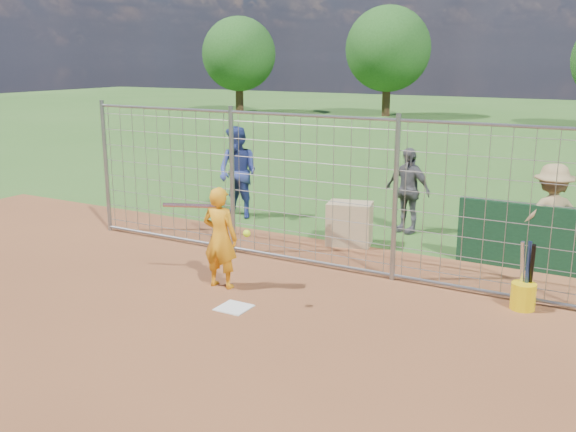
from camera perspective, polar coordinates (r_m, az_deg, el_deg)
The scene contains 12 objects.
ground at distance 9.21m, azimuth -4.11°, elevation -7.79°, with size 100.00×100.00×0.00m, color #2D591E.
infield_dirt at distance 7.15m, azimuth -17.98°, elevation -15.19°, with size 18.00×18.00×0.00m, color brown.
home_plate at distance 9.05m, azimuth -4.82°, elevation -8.13°, with size 0.43×0.43×0.02m, color silver.
dugout_wall at distance 11.16m, azimuth 21.43°, elevation -1.86°, with size 2.60×0.20×1.10m, color #11381E.
batter at distance 9.65m, azimuth -6.06°, elevation -1.94°, with size 0.57×0.37×1.55m, color orange.
bystander_a at distance 13.87m, azimuth -4.49°, elevation 3.87°, with size 0.96×0.75×1.97m, color navy.
bystander_b at distance 12.89m, azimuth 10.58°, elevation 2.28°, with size 1.00×0.41×1.70m, color #525257.
bystander_c at distance 11.23m, azimuth 22.32°, elevation -0.11°, with size 1.13×0.65×1.76m, color #9A7F54.
equipment_bin at distance 11.95m, azimuth 5.49°, elevation -0.68°, with size 0.80×0.55×0.80m, color tan.
equipment_in_play at distance 9.41m, azimuth -7.50°, elevation 0.36°, with size 1.66×0.57×0.27m.
bucket_with_bats at distance 9.49m, azimuth 20.21°, elevation -6.39°, with size 0.34×0.36×0.98m.
backstop_fence at distance 10.50m, azimuth 1.80°, elevation 2.15°, with size 9.08×0.08×2.60m.
Camera 1 is at (4.77, -7.11, 3.41)m, focal length 40.00 mm.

